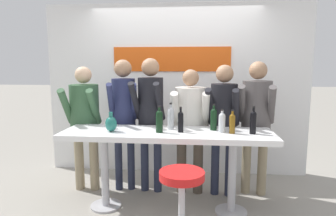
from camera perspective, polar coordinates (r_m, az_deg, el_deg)
The scene contains 18 objects.
ground_plane at distance 3.67m, azimuth -0.16°, elevation -18.73°, with size 40.00×40.00×0.00m, color gray.
back_wall at distance 4.58m, azimuth 1.47°, elevation 3.57°, with size 3.95×0.12×2.56m.
tasting_table at distance 3.38m, azimuth -0.16°, elevation -6.71°, with size 2.35×0.64×0.93m.
bar_stool at distance 2.74m, azimuth 2.63°, elevation -16.87°, with size 0.42×0.42×0.75m.
person_far_left at distance 4.04m, azimuth -15.61°, elevation -1.34°, with size 0.45×0.53×1.64m.
person_left at distance 3.92m, azimuth -8.44°, elevation -0.19°, with size 0.42×0.55×1.73m.
person_center_left at distance 3.83m, azimuth -3.35°, elevation -0.26°, with size 0.42×0.55×1.75m.
person_center at distance 3.80m, azimuth 4.25°, elevation -2.05°, with size 0.47×0.53×1.61m.
person_center_right at distance 3.78m, azimuth 10.52°, elevation -1.41°, with size 0.45×0.56×1.66m.
person_right at distance 3.91m, azimuth 16.46°, elevation -1.01°, with size 0.50×0.60×1.71m.
wine_bottle_0 at distance 3.30m, azimuth 12.14°, elevation -2.73°, with size 0.06×0.06×0.26m.
wine_bottle_1 at distance 3.34m, azimuth 10.24°, elevation -2.55°, with size 0.07×0.07×0.25m.
wine_bottle_2 at distance 3.28m, azimuth -1.67°, elevation -2.32°, with size 0.08×0.08×0.29m.
wine_bottle_3 at distance 3.33m, azimuth 15.92°, elevation -2.45°, with size 0.07×0.07×0.30m.
wine_bottle_4 at distance 3.29m, azimuth 2.43°, elevation -2.44°, with size 0.06×0.06×0.28m.
wine_bottle_5 at distance 3.43m, azimuth 8.69°, elevation -1.91°, with size 0.07×0.07×0.30m.
wine_bottle_6 at distance 3.43m, azimuth 0.53°, elevation -1.76°, with size 0.07×0.07×0.31m.
decorative_vase at distance 3.38m, azimuth -10.80°, elevation -2.96°, with size 0.13×0.13×0.22m.
Camera 1 is at (0.33, -3.25, 1.67)m, focal length 32.00 mm.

